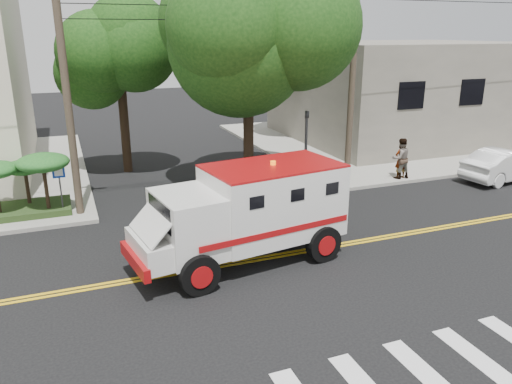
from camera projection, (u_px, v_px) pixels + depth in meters
name	position (u px, v px, depth m)	size (l,w,h in m)	color
ground	(276.00, 256.00, 15.81)	(100.00, 100.00, 0.00)	black
sidewalk_ne	(383.00, 139.00, 32.43)	(17.00, 17.00, 0.15)	gray
building_right	(402.00, 90.00, 32.45)	(14.00, 12.00, 6.00)	#666158
utility_pole_left	(67.00, 99.00, 17.81)	(0.28, 0.28, 9.00)	#382D23
utility_pole_right	(352.00, 85.00, 22.11)	(0.28, 0.28, 9.00)	#382D23
tree_main	(261.00, 20.00, 19.77)	(6.08, 5.70, 9.85)	black
tree_left	(126.00, 55.00, 23.57)	(4.48, 4.20, 7.70)	black
tree_right	(306.00, 43.00, 30.98)	(4.80, 4.50, 8.20)	black
traffic_signal	(306.00, 143.00, 21.41)	(0.15, 0.18, 3.60)	#3F3F42
accessibility_sign	(60.00, 183.00, 18.71)	(0.45, 0.10, 2.02)	#3F3F42
palm_planter	(23.00, 176.00, 18.60)	(3.52, 2.63, 2.36)	#1E3314
armored_truck	(249.00, 209.00, 15.00)	(6.78, 3.39, 2.96)	silver
parked_sedan	(505.00, 165.00, 23.62)	(1.62, 4.64, 1.53)	silver
pedestrian_a	(401.00, 160.00, 23.41)	(0.64, 0.42, 1.76)	gray
pedestrian_b	(401.00, 158.00, 23.38)	(0.93, 0.73, 1.92)	gray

